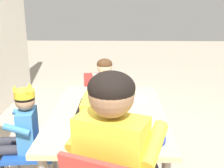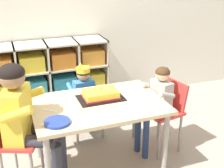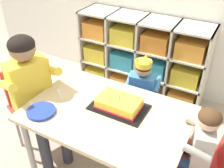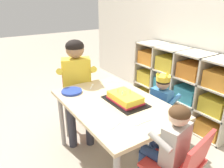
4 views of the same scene
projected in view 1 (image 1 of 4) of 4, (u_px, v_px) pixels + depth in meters
The scene contains 12 objects.
activity_table at pixel (108, 121), 1.88m from camera, with size 1.11×0.74×0.63m.
classroom_chair_blue at pixel (38, 147), 1.98m from camera, with size 0.38×0.39×0.57m.
child_with_crown at pixel (21, 128), 1.93m from camera, with size 0.31×0.32×0.80m.
adult_helper_seated at pixel (117, 155), 1.27m from camera, with size 0.49×0.47×1.07m.
classroom_chair_guest_side at pixel (104, 102), 2.58m from camera, with size 0.41×0.43×0.70m.
guest_at_table_side at pixel (106, 94), 2.45m from camera, with size 0.32×0.32×0.86m.
birthday_cake_on_tray at pixel (96, 104), 1.90m from camera, with size 0.40×0.26×0.11m.
paper_plate_stack at pixel (147, 138), 1.47m from camera, with size 0.20×0.20×0.02m, color #233DA3.
paper_napkin_square at pixel (137, 99), 2.10m from camera, with size 0.12×0.12×0.00m, color white.
fork_by_napkin at pixel (102, 142), 1.45m from camera, with size 0.11×0.09×0.00m.
fork_scattered_mid_table at pixel (111, 93), 2.23m from camera, with size 0.02×0.14×0.00m.
fork_at_table_front_edge at pixel (55, 141), 1.47m from camera, with size 0.10×0.11×0.00m.
Camera 1 is at (-1.73, -0.08, 1.34)m, focal length 44.89 mm.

